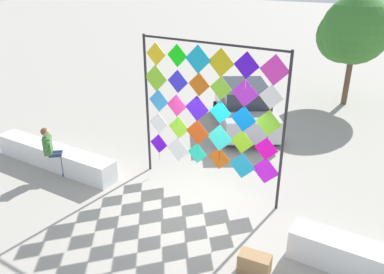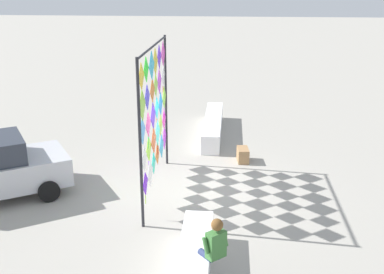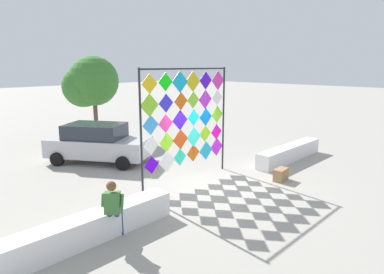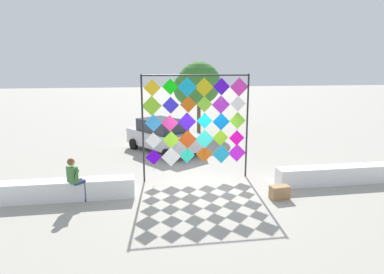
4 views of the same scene
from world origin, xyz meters
TOP-DOWN VIEW (x-y plane):
  - ground at (0.00, 0.00)m, footprint 120.00×120.00m
  - plaza_ledge_right at (4.78, -0.34)m, footprint 4.45×0.61m
  - kite_display_rack at (-0.20, 1.00)m, footprint 4.03×0.10m
  - seated_vendor at (-4.35, -0.70)m, footprint 0.72×0.70m
  - cardboard_box_large at (2.15, -1.40)m, footprint 0.66×0.40m

SIDE VIEW (x-z plane):
  - ground at x=0.00m, z-range 0.00..0.00m
  - cardboard_box_large at x=2.15m, z-range 0.00..0.44m
  - plaza_ledge_right at x=4.78m, z-range 0.00..0.65m
  - seated_vendor at x=-4.35m, z-range 0.13..1.63m
  - kite_display_rack at x=-0.20m, z-range 0.32..4.31m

